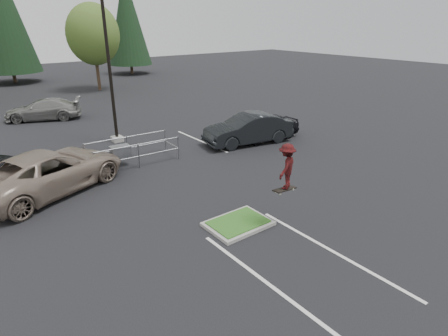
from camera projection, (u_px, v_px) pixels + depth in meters
ground at (238, 225)px, 13.27m from camera, size 120.00×120.00×0.00m
grass_median at (238, 223)px, 13.24m from camera, size 2.20×1.60×0.16m
stall_lines at (131, 180)px, 16.95m from camera, size 22.62×17.60×0.01m
light_pole at (109, 63)px, 20.72m from camera, size 0.70×0.60×10.12m
decid_c at (93, 36)px, 36.72m from camera, size 5.12×5.12×8.38m
conif_b at (0, 9)px, 40.25m from camera, size 6.38×6.38×14.50m
conif_c at (127, 19)px, 47.79m from camera, size 5.50×5.50×12.50m
cart_corral at (123, 150)px, 18.47m from camera, size 4.46×1.80×1.24m
skateboarder at (286, 167)px, 12.37m from camera, size 1.16×0.96×1.70m
car_l_tan at (48, 172)px, 15.56m from camera, size 7.01×5.09×1.77m
car_r_charc at (248, 129)px, 21.78m from camera, size 5.49×2.81×1.73m
car_r_black at (267, 127)px, 22.68m from camera, size 4.33×1.93×1.45m
car_far_silver at (45, 109)px, 27.03m from camera, size 5.53×3.93×1.49m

